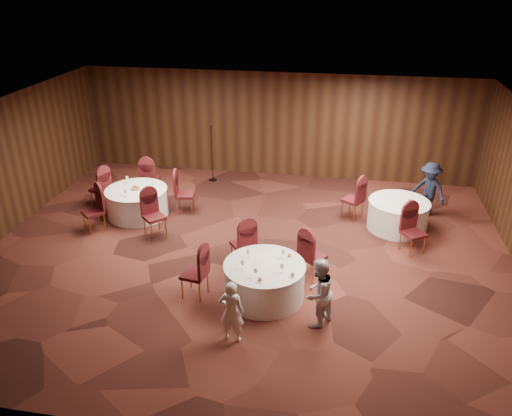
% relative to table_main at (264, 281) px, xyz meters
% --- Properties ---
extents(ground, '(12.00, 12.00, 0.00)m').
position_rel_table_main_xyz_m(ground, '(-0.67, 1.54, -0.38)').
color(ground, black).
rests_on(ground, ground).
extents(room_shell, '(12.00, 12.00, 12.00)m').
position_rel_table_main_xyz_m(room_shell, '(-0.67, 1.54, 1.59)').
color(room_shell, silver).
rests_on(room_shell, ground).
extents(table_main, '(1.61, 1.61, 0.74)m').
position_rel_table_main_xyz_m(table_main, '(0.00, 0.00, 0.00)').
color(table_main, silver).
rests_on(table_main, ground).
extents(table_left, '(1.61, 1.61, 0.74)m').
position_rel_table_main_xyz_m(table_left, '(-3.88, 3.03, 0.00)').
color(table_left, silver).
rests_on(table_left, ground).
extents(table_right, '(1.50, 1.50, 0.74)m').
position_rel_table_main_xyz_m(table_right, '(2.83, 3.45, 0.00)').
color(table_right, silver).
rests_on(table_right, ground).
extents(chairs_main, '(2.92, 2.00, 1.00)m').
position_rel_table_main_xyz_m(chairs_main, '(-0.38, 0.62, 0.12)').
color(chairs_main, '#3C0C16').
rests_on(chairs_main, ground).
extents(chairs_left, '(3.03, 2.96, 1.00)m').
position_rel_table_main_xyz_m(chairs_left, '(-3.89, 3.06, 0.12)').
color(chairs_left, '#3C0C16').
rests_on(chairs_left, ground).
extents(chairs_right, '(2.08, 2.32, 1.00)m').
position_rel_table_main_xyz_m(chairs_right, '(2.39, 3.09, 0.12)').
color(chairs_right, '#3C0C16').
rests_on(chairs_right, ground).
extents(tabletop_main, '(1.09, 1.09, 0.22)m').
position_rel_table_main_xyz_m(tabletop_main, '(0.13, -0.12, 0.47)').
color(tabletop_main, silver).
rests_on(tabletop_main, table_main).
extents(tabletop_left, '(0.85, 0.86, 0.22)m').
position_rel_table_main_xyz_m(tabletop_left, '(-3.88, 3.02, 0.45)').
color(tabletop_left, silver).
rests_on(tabletop_left, table_left).
extents(tabletop_right, '(0.08, 0.08, 0.22)m').
position_rel_table_main_xyz_m(tabletop_right, '(3.00, 3.18, 0.52)').
color(tabletop_right, silver).
rests_on(tabletop_right, table_right).
extents(mic_stand, '(0.24, 0.24, 1.74)m').
position_rel_table_main_xyz_m(mic_stand, '(-2.52, 5.69, 0.14)').
color(mic_stand, black).
rests_on(mic_stand, ground).
extents(woman_a, '(0.45, 0.31, 1.22)m').
position_rel_table_main_xyz_m(woman_a, '(-0.36, -1.37, 0.23)').
color(woman_a, silver).
rests_on(woman_a, ground).
extents(woman_b, '(0.79, 0.84, 1.36)m').
position_rel_table_main_xyz_m(woman_b, '(1.08, -0.67, 0.31)').
color(woman_b, silver).
rests_on(woman_b, ground).
extents(man_c, '(1.08, 1.03, 1.47)m').
position_rel_table_main_xyz_m(man_c, '(3.64, 4.35, 0.36)').
color(man_c, black).
rests_on(man_c, ground).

